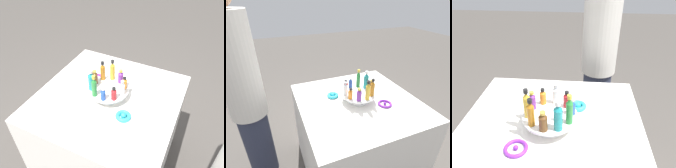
{
  "view_description": "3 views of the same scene",
  "coord_description": "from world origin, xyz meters",
  "views": [
    {
      "loc": [
        -0.95,
        -0.49,
        1.74
      ],
      "look_at": [
        -0.01,
        -0.03,
        0.88
      ],
      "focal_mm": 35.0,
      "sensor_mm": 36.0,
      "label": 1
    },
    {
      "loc": [
        1.02,
        -0.58,
        1.52
      ],
      "look_at": [
        -0.05,
        -0.15,
        0.91
      ],
      "focal_mm": 28.0,
      "sensor_mm": 36.0,
      "label": 2
    },
    {
      "loc": [
        -0.14,
        0.81,
        1.48
      ],
      "look_at": [
        -0.05,
        -0.15,
        0.91
      ],
      "focal_mm": 35.0,
      "sensor_mm": 36.0,
      "label": 3
    }
  ],
  "objects": [
    {
      "name": "bottle_blue",
      "position": [
        -0.1,
        -0.02,
        0.87
      ],
      "size": [
        0.03,
        0.03,
        0.09
      ],
      "color": "#234CAD",
      "rests_on": "display_stand"
    },
    {
      "name": "bottle_purple",
      "position": [
        0.09,
        -0.05,
        0.87
      ],
      "size": [
        0.04,
        0.04,
        0.1
      ],
      "color": "#702D93",
      "rests_on": "display_stand"
    },
    {
      "name": "bottle_teal",
      "position": [
        -0.05,
        0.09,
        0.89
      ],
      "size": [
        0.04,
        0.04,
        0.15
      ],
      "color": "teal",
      "rests_on": "display_stand"
    },
    {
      "name": "bottle_gold",
      "position": [
        0.1,
        0.02,
        0.9
      ],
      "size": [
        0.03,
        0.03,
        0.15
      ],
      "color": "gold",
      "rests_on": "display_stand"
    },
    {
      "name": "bottle_amber",
      "position": [
        0.07,
        0.08,
        0.89
      ],
      "size": [
        0.03,
        0.03,
        0.14
      ],
      "color": "#AD6B19",
      "rests_on": "display_stand"
    },
    {
      "name": "bottle_clear",
      "position": [
        -0.01,
        -0.1,
        0.88
      ],
      "size": [
        0.03,
        0.03,
        0.11
      ],
      "color": "silver",
      "rests_on": "display_stand"
    },
    {
      "name": "bottle_brown",
      "position": [
        0.01,
        0.1,
        0.87
      ],
      "size": [
        0.04,
        0.04,
        0.1
      ],
      "color": "brown",
      "rests_on": "display_stand"
    },
    {
      "name": "bottle_red",
      "position": [
        -0.07,
        -0.08,
        0.87
      ],
      "size": [
        0.03,
        0.03,
        0.09
      ],
      "color": "#B21E23",
      "rests_on": "display_stand"
    },
    {
      "name": "bottle_orange",
      "position": [
        0.05,
        -0.09,
        0.87
      ],
      "size": [
        0.03,
        0.03,
        0.09
      ],
      "color": "orange",
      "rests_on": "display_stand"
    },
    {
      "name": "display_stand",
      "position": [
        0.0,
        0.0,
        0.8
      ],
      "size": [
        0.27,
        0.27,
        0.07
      ],
      "color": "white",
      "rests_on": "party_table"
    },
    {
      "name": "person_figure",
      "position": [
        -0.27,
        -0.81,
        0.8
      ],
      "size": [
        0.27,
        0.27,
        1.59
      ],
      "rotation": [
        0.0,
        0.0,
        1.25
      ],
      "color": "#282D42",
      "rests_on": "ground_plane"
    },
    {
      "name": "ribbon_bow_teal",
      "position": [
        -0.13,
        -0.16,
        0.77
      ],
      "size": [
        0.09,
        0.09,
        0.03
      ],
      "color": "#2DB7CC",
      "rests_on": "party_table"
    },
    {
      "name": "bottle_green",
      "position": [
        -0.09,
        0.05,
        0.9
      ],
      "size": [
        0.03,
        0.03,
        0.15
      ],
      "color": "#288438",
      "rests_on": "display_stand"
    },
    {
      "name": "ribbon_bow_purple",
      "position": [
        0.13,
        0.16,
        0.77
      ],
      "size": [
        0.11,
        0.11,
        0.02
      ],
      "color": "purple",
      "rests_on": "party_table"
    }
  ]
}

